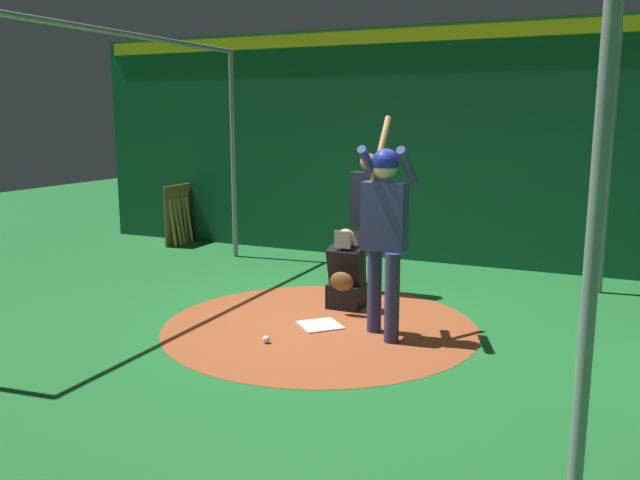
# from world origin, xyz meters

# --- Properties ---
(ground_plane) EXTENTS (27.67, 27.67, 0.00)m
(ground_plane) POSITION_xyz_m (0.00, 0.00, 0.00)
(ground_plane) COLOR #1E6B2D
(dirt_circle) EXTENTS (3.40, 3.40, 0.01)m
(dirt_circle) POSITION_xyz_m (0.00, 0.00, 0.00)
(dirt_circle) COLOR #9E4C28
(dirt_circle) RESTS_ON ground
(home_plate) EXTENTS (0.59, 0.59, 0.01)m
(home_plate) POSITION_xyz_m (0.00, 0.00, 0.01)
(home_plate) COLOR white
(home_plate) RESTS_ON dirt_circle
(batter) EXTENTS (0.68, 0.49, 2.24)m
(batter) POSITION_xyz_m (0.04, 0.72, 1.19)
(batter) COLOR navy
(batter) RESTS_ON ground
(catcher) EXTENTS (0.58, 0.40, 0.96)m
(catcher) POSITION_xyz_m (-0.75, 0.00, 0.37)
(catcher) COLOR black
(catcher) RESTS_ON ground
(umpire) EXTENTS (0.22, 0.49, 1.78)m
(umpire) POSITION_xyz_m (-1.53, -0.01, 1.01)
(umpire) COLOR #4C4C51
(umpire) RESTS_ON ground
(back_wall) EXTENTS (0.23, 11.67, 3.58)m
(back_wall) POSITION_xyz_m (-3.70, 0.00, 1.80)
(back_wall) COLOR #145133
(back_wall) RESTS_ON ground
(cage_frame) EXTENTS (5.54, 5.52, 3.25)m
(cage_frame) POSITION_xyz_m (0.00, 0.00, 2.24)
(cage_frame) COLOR gray
(cage_frame) RESTS_ON ground
(bat_rack) EXTENTS (1.18, 0.21, 1.05)m
(bat_rack) POSITION_xyz_m (-3.45, -4.18, 0.49)
(bat_rack) COLOR olive
(bat_rack) RESTS_ON ground
(baseball_0) EXTENTS (0.07, 0.07, 0.07)m
(baseball_0) POSITION_xyz_m (0.72, -0.27, 0.04)
(baseball_0) COLOR white
(baseball_0) RESTS_ON dirt_circle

